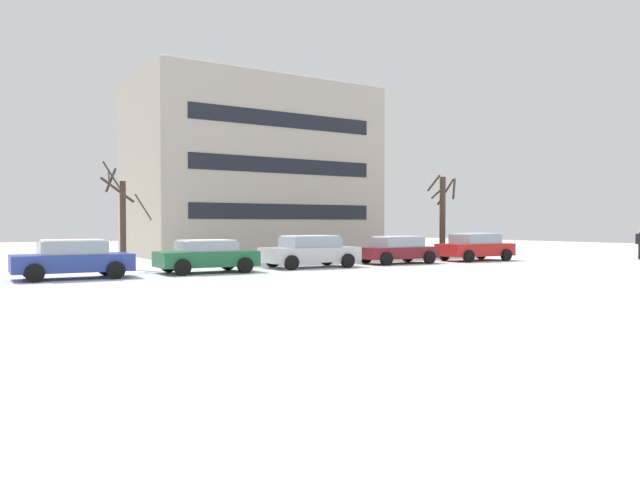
% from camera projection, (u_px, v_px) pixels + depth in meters
% --- Properties ---
extents(parked_car_blue, '(4.18, 2.23, 1.42)m').
position_uv_depth(parked_car_blue, '(72.00, 259.00, 22.34)').
color(parked_car_blue, '#283D93').
rests_on(parked_car_blue, ground).
extents(parked_car_green, '(4.04, 2.31, 1.34)m').
position_uv_depth(parked_car_green, '(206.00, 256.00, 25.07)').
color(parked_car_green, '#1E6038').
rests_on(parked_car_green, ground).
extents(parked_car_silver, '(4.47, 2.29, 1.46)m').
position_uv_depth(parked_car_silver, '(310.00, 251.00, 28.10)').
color(parked_car_silver, silver).
rests_on(parked_car_silver, ground).
extents(parked_car_maroon, '(4.11, 2.16, 1.38)m').
position_uv_depth(parked_car_maroon, '(397.00, 250.00, 30.86)').
color(parked_car_maroon, maroon).
rests_on(parked_car_maroon, ground).
extents(parked_car_red, '(4.22, 2.27, 1.49)m').
position_uv_depth(parked_car_red, '(475.00, 247.00, 33.33)').
color(parked_car_red, red).
rests_on(parked_car_red, ground).
extents(pedestrian_crossing, '(0.50, 0.44, 1.66)m').
position_uv_depth(pedestrian_crossing, '(640.00, 242.00, 34.64)').
color(pedestrian_crossing, black).
rests_on(pedestrian_crossing, ground).
extents(tree_far_right, '(1.77, 1.78, 4.90)m').
position_uv_depth(tree_far_right, '(443.00, 213.00, 35.84)').
color(tree_far_right, '#423326').
rests_on(tree_far_right, ground).
extents(tree_far_left, '(2.37, 2.13, 4.72)m').
position_uv_depth(tree_far_left, '(122.00, 217.00, 26.98)').
color(tree_far_left, '#423326').
rests_on(tree_far_left, ground).
extents(building_far_right, '(14.96, 8.84, 10.95)m').
position_uv_depth(building_far_right, '(252.00, 170.00, 40.23)').
color(building_far_right, '#B2A899').
rests_on(building_far_right, ground).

